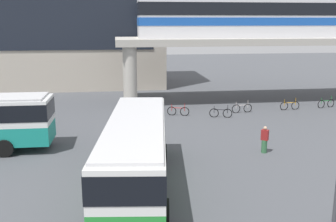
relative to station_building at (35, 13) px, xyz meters
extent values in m
plane|color=#47494F|center=(10.11, -19.64, -8.25)|extent=(120.00, 120.00, 0.00)
cube|color=#B2A899|center=(0.00, 0.03, 0.00)|extent=(28.65, 10.54, 16.48)
cube|color=black|center=(0.00, -5.30, 0.82)|extent=(25.79, 0.10, 9.23)
cube|color=#ADA89E|center=(24.04, -11.72, -2.64)|extent=(30.27, 6.39, 0.60)
cylinder|color=#ADA89E|center=(10.11, -14.11, -5.59)|extent=(1.10, 1.10, 5.31)
cylinder|color=#ADA89E|center=(10.11, -9.32, -5.59)|extent=(1.10, 1.10, 5.31)
cube|color=silver|center=(23.18, -11.72, -0.54)|extent=(24.42, 2.90, 3.60)
cube|color=#194CA5|center=(23.18, -11.72, -0.90)|extent=(24.48, 2.96, 0.70)
cube|color=black|center=(23.18, -11.72, 0.18)|extent=(24.48, 2.96, 1.10)
cube|color=#268C33|center=(9.69, -30.80, -7.20)|extent=(3.73, 11.21, 1.10)
cube|color=white|center=(9.69, -30.80, -5.90)|extent=(3.73, 11.21, 1.50)
cube|color=black|center=(9.69, -30.80, -5.82)|extent=(3.78, 11.26, 0.96)
cube|color=silver|center=(9.69, -30.80, -5.09)|extent=(3.55, 10.65, 0.12)
cylinder|color=black|center=(8.85, -27.16, -7.75)|extent=(0.39, 1.03, 1.00)
cylinder|color=black|center=(11.33, -27.44, -7.75)|extent=(0.39, 1.03, 1.00)
cylinder|color=black|center=(8.10, -33.71, -7.75)|extent=(0.39, 1.03, 1.00)
cylinder|color=black|center=(10.58, -34.00, -7.75)|extent=(0.39, 1.03, 1.00)
cylinder|color=black|center=(2.63, -25.48, -7.75)|extent=(1.00, 0.29, 1.00)
cylinder|color=black|center=(2.66, -22.98, -7.75)|extent=(1.00, 0.29, 1.00)
torus|color=black|center=(24.04, -16.19, -7.91)|extent=(0.74, 0.12, 0.74)
torus|color=black|center=(22.99, -16.28, -7.91)|extent=(0.74, 0.12, 0.74)
cylinder|color=orange|center=(23.52, -16.23, -7.63)|extent=(1.05, 0.13, 0.05)
cylinder|color=orange|center=(22.99, -16.28, -7.61)|extent=(0.04, 0.04, 0.55)
cylinder|color=orange|center=(24.04, -16.19, -7.56)|extent=(0.04, 0.04, 0.65)
torus|color=black|center=(14.25, -17.19, -7.91)|extent=(0.73, 0.27, 0.74)
torus|color=black|center=(13.25, -16.88, -7.91)|extent=(0.73, 0.27, 0.74)
cylinder|color=#B21E1E|center=(13.75, -17.03, -7.63)|extent=(1.02, 0.35, 0.05)
cylinder|color=#B21E1E|center=(13.25, -16.88, -7.61)|extent=(0.04, 0.04, 0.55)
cylinder|color=#B21E1E|center=(14.25, -17.19, -7.56)|extent=(0.04, 0.04, 0.65)
torus|color=black|center=(27.54, -15.73, -7.91)|extent=(0.73, 0.22, 0.74)
torus|color=black|center=(26.51, -15.97, -7.91)|extent=(0.73, 0.22, 0.74)
cylinder|color=#1E7F33|center=(27.03, -15.85, -7.63)|extent=(1.03, 0.28, 0.05)
cylinder|color=#1E7F33|center=(26.51, -15.97, -7.61)|extent=(0.04, 0.04, 0.55)
cylinder|color=#1E7F33|center=(27.54, -15.73, -7.56)|extent=(0.04, 0.04, 0.65)
torus|color=black|center=(19.66, -16.65, -7.91)|extent=(0.74, 0.15, 0.74)
torus|color=black|center=(18.62, -16.77, -7.91)|extent=(0.74, 0.15, 0.74)
cylinder|color=silver|center=(19.14, -16.71, -7.63)|extent=(1.05, 0.18, 0.05)
cylinder|color=silver|center=(18.62, -16.77, -7.61)|extent=(0.04, 0.04, 0.55)
cylinder|color=silver|center=(19.66, -16.65, -7.56)|extent=(0.04, 0.04, 0.65)
torus|color=black|center=(17.47, -18.25, -7.91)|extent=(0.73, 0.25, 0.74)
torus|color=black|center=(16.46, -17.98, -7.91)|extent=(0.73, 0.25, 0.74)
cylinder|color=black|center=(16.97, -18.11, -7.63)|extent=(1.03, 0.32, 0.05)
cylinder|color=black|center=(16.46, -17.98, -7.61)|extent=(0.04, 0.04, 0.55)
cylinder|color=black|center=(17.47, -18.25, -7.56)|extent=(0.04, 0.04, 0.65)
cylinder|color=#33663F|center=(17.24, -26.66, -7.86)|extent=(0.32, 0.32, 0.76)
cube|color=maroon|center=(17.24, -26.66, -7.18)|extent=(0.48, 0.45, 0.60)
sphere|color=tan|center=(17.24, -26.66, -6.78)|extent=(0.21, 0.21, 0.21)
camera|label=1|loc=(8.93, -47.24, -0.82)|focal=41.92mm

